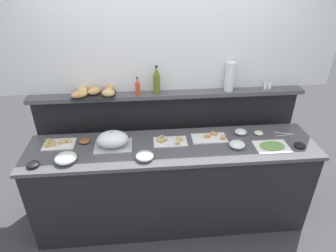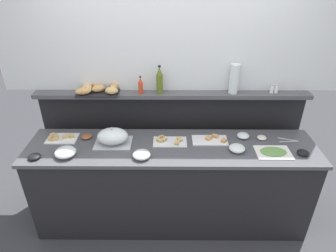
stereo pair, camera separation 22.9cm
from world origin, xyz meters
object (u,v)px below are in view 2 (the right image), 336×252
at_px(glass_bowl_small, 243,136).
at_px(water_carafe, 234,79).
at_px(cold_cuts_platter, 273,152).
at_px(condiment_bowl_red, 86,136).
at_px(condiment_bowl_dark, 262,138).
at_px(condiment_bowl_cream, 34,157).
at_px(salt_shaker, 272,89).
at_px(glass_bowl_medium, 65,152).
at_px(bread_basket, 98,89).
at_px(glass_bowl_extra, 237,148).
at_px(condiment_bowl_teal, 303,153).
at_px(serving_cloche, 113,137).
at_px(pepper_shaker, 277,89).
at_px(sandwich_platter_side, 61,138).
at_px(sandwich_platter_front, 169,141).
at_px(sandwich_platter_rear, 211,140).
at_px(olive_oil_bottle, 160,81).
at_px(serving_tongs, 289,141).
at_px(hot_sauce_bottle, 141,86).
at_px(glass_bowl_large, 142,155).

relative_size(glass_bowl_small, water_carafe, 0.41).
height_order(cold_cuts_platter, condiment_bowl_red, condiment_bowl_red).
bearing_deg(condiment_bowl_dark, condiment_bowl_cream, -171.00).
bearing_deg(salt_shaker, condiment_bowl_dark, -112.06).
bearing_deg(glass_bowl_small, glass_bowl_medium, -169.25).
bearing_deg(bread_basket, condiment_bowl_cream, -128.01).
relative_size(glass_bowl_extra, condiment_bowl_teal, 1.38).
distance_m(serving_cloche, pepper_shaker, 1.64).
xyz_separation_m(glass_bowl_extra, condiment_bowl_teal, (0.57, -0.05, -0.01)).
height_order(glass_bowl_extra, water_carafe, water_carafe).
relative_size(sandwich_platter_side, pepper_shaker, 3.28).
distance_m(sandwich_platter_front, sandwich_platter_rear, 0.40).
xyz_separation_m(cold_cuts_platter, glass_bowl_small, (-0.21, 0.25, 0.01)).
xyz_separation_m(sandwich_platter_rear, pepper_shaker, (0.64, 0.31, 0.39)).
bearing_deg(serving_cloche, olive_oil_bottle, 39.65).
distance_m(sandwich_platter_side, glass_bowl_small, 1.74).
bearing_deg(sandwich_platter_side, sandwich_platter_front, -2.72).
bearing_deg(condiment_bowl_cream, glass_bowl_small, 10.52).
height_order(salt_shaker, bread_basket, salt_shaker).
bearing_deg(bread_basket, water_carafe, 0.16).
bearing_deg(condiment_bowl_dark, olive_oil_bottle, 164.73).
height_order(olive_oil_bottle, salt_shaker, olive_oil_bottle).
relative_size(condiment_bowl_dark, water_carafe, 0.31).
xyz_separation_m(glass_bowl_extra, serving_tongs, (0.53, 0.17, -0.02)).
xyz_separation_m(cold_cuts_platter, condiment_bowl_red, (-1.72, 0.24, 0.01)).
xyz_separation_m(salt_shaker, water_carafe, (-0.38, 0.00, 0.10)).
bearing_deg(condiment_bowl_teal, sandwich_platter_side, 173.85).
distance_m(sandwich_platter_side, water_carafe, 1.75).
bearing_deg(sandwich_platter_rear, cold_cuts_platter, -20.65).
height_order(serving_tongs, pepper_shaker, pepper_shaker).
bearing_deg(condiment_bowl_cream, hot_sauce_bottle, 33.17).
relative_size(sandwich_platter_front, salt_shaker, 3.60).
bearing_deg(cold_cuts_platter, glass_bowl_small, 130.19).
distance_m(sandwich_platter_rear, condiment_bowl_teal, 0.81).
relative_size(cold_cuts_platter, hot_sauce_bottle, 1.76).
bearing_deg(sandwich_platter_front, cold_cuts_platter, -10.45).
xyz_separation_m(glass_bowl_medium, water_carafe, (1.52, 0.56, 0.47)).
height_order(condiment_bowl_cream, condiment_bowl_dark, condiment_bowl_cream).
bearing_deg(hot_sauce_bottle, pepper_shaker, 0.98).
bearing_deg(sandwich_platter_front, sandwich_platter_rear, 4.11).
relative_size(salt_shaker, bread_basket, 0.21).
bearing_deg(glass_bowl_large, sandwich_platter_rear, 23.28).
relative_size(olive_oil_bottle, bread_basket, 0.66).
bearing_deg(sandwich_platter_rear, glass_bowl_medium, -169.09).
bearing_deg(sandwich_platter_front, hot_sauce_bottle, 131.27).
distance_m(condiment_bowl_teal, condiment_bowl_red, 1.99).
xyz_separation_m(sandwich_platter_rear, condiment_bowl_dark, (0.49, 0.03, 0.01)).
bearing_deg(sandwich_platter_side, condiment_bowl_cream, -112.27).
xyz_separation_m(serving_cloche, condiment_bowl_dark, (1.40, 0.09, -0.06)).
bearing_deg(hot_sauce_bottle, bread_basket, 177.43).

